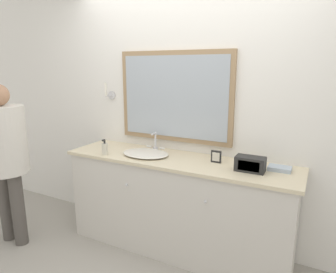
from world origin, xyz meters
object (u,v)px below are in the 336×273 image
object	(u,v)px
person	(4,149)
sink_basin	(146,153)
appliance_box	(250,164)
picture_frame	(216,157)
soap_bottle	(105,149)

from	to	relation	value
person	sink_basin	bearing A→B (deg)	27.36
appliance_box	picture_frame	bearing A→B (deg)	164.61
sink_basin	person	bearing A→B (deg)	-152.64
appliance_box	picture_frame	world-z (taller)	appliance_box
sink_basin	picture_frame	bearing A→B (deg)	6.73
sink_basin	person	size ratio (longest dim) A/B	0.29
appliance_box	sink_basin	bearing A→B (deg)	179.57
sink_basin	soap_bottle	bearing A→B (deg)	-152.98
soap_bottle	appliance_box	xyz separation A→B (m)	(1.33, 0.17, -0.00)
soap_bottle	appliance_box	distance (m)	1.34
sink_basin	soap_bottle	xyz separation A→B (m)	(-0.35, -0.18, 0.04)
sink_basin	soap_bottle	distance (m)	0.39
soap_bottle	person	world-z (taller)	person
appliance_box	picture_frame	xyz separation A→B (m)	(-0.31, 0.09, -0.01)
soap_bottle	person	xyz separation A→B (m)	(-0.85, -0.44, 0.00)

